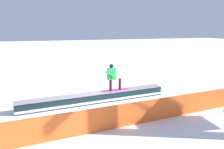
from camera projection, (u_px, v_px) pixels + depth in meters
The scene contains 4 objects.
ground_plane at pixel (96, 103), 11.93m from camera, with size 120.00×120.00×0.00m, color white.
grind_box at pixel (96, 98), 11.88m from camera, with size 7.80×1.36×0.52m.
snowboarder at pixel (112, 76), 12.06m from camera, with size 1.53×0.51×1.44m.
safety_fence at pixel (118, 116), 8.85m from camera, with size 13.75×0.06×0.93m, color orange.
Camera 1 is at (3.01, 11.03, 3.78)m, focal length 37.20 mm.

